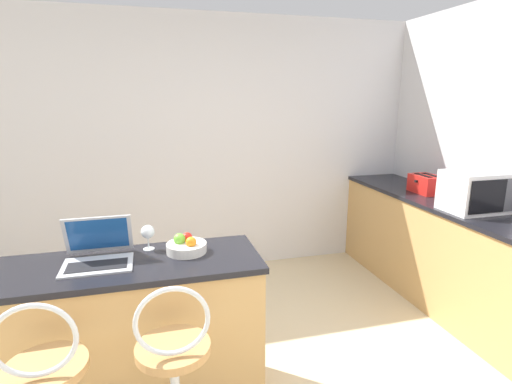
% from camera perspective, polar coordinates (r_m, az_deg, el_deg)
% --- Properties ---
extents(wall_back, '(12.00, 0.06, 2.60)m').
position_cam_1_polar(wall_back, '(4.11, -9.09, 6.20)').
color(wall_back, silver).
rests_on(wall_back, ground_plane).
extents(breakfast_bar, '(1.57, 0.54, 0.93)m').
position_cam_1_polar(breakfast_bar, '(2.53, -18.56, -19.33)').
color(breakfast_bar, tan).
rests_on(breakfast_bar, ground_plane).
extents(counter_right, '(0.60, 3.06, 0.93)m').
position_cam_1_polar(counter_right, '(3.77, 27.76, -9.01)').
color(counter_right, tan).
rests_on(counter_right, ground_plane).
extents(laptop, '(0.36, 0.32, 0.24)m').
position_cam_1_polar(laptop, '(2.36, -21.65, -7.87)').
color(laptop, '#B7BABF').
rests_on(laptop, breakfast_bar).
extents(microwave, '(0.45, 0.34, 0.32)m').
position_cam_1_polar(microwave, '(3.56, 28.79, 0.06)').
color(microwave, white).
rests_on(microwave, counter_right).
extents(toaster, '(0.22, 0.30, 0.17)m').
position_cam_1_polar(toaster, '(4.06, 23.12, 1.05)').
color(toaster, red).
rests_on(toaster, counter_right).
extents(fruit_bowl, '(0.23, 0.23, 0.11)m').
position_cam_1_polar(fruit_bowl, '(2.37, -9.93, -7.60)').
color(fruit_bowl, silver).
rests_on(fruit_bowl, breakfast_bar).
extents(wine_glass_short, '(0.08, 0.08, 0.15)m').
position_cam_1_polar(wine_glass_short, '(2.43, -15.21, -5.62)').
color(wine_glass_short, silver).
rests_on(wine_glass_short, breakfast_bar).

